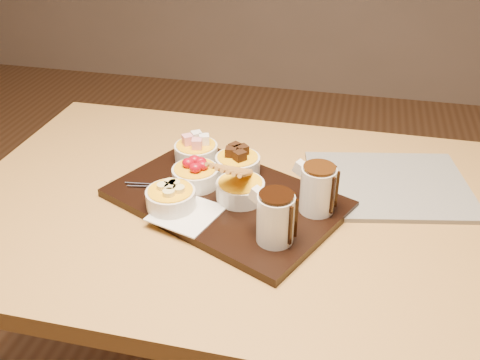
% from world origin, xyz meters
% --- Properties ---
extents(dining_table, '(1.20, 0.80, 0.75)m').
position_xyz_m(dining_table, '(0.00, 0.00, 0.65)').
color(dining_table, '#B18441').
rests_on(dining_table, ground).
extents(serving_board, '(0.54, 0.47, 0.02)m').
position_xyz_m(serving_board, '(-0.03, -0.01, 0.76)').
color(serving_board, black).
rests_on(serving_board, dining_table).
extents(napkin, '(0.15, 0.15, 0.00)m').
position_xyz_m(napkin, '(-0.09, -0.09, 0.77)').
color(napkin, white).
rests_on(napkin, serving_board).
extents(bowl_marshmallows, '(0.10, 0.10, 0.04)m').
position_xyz_m(bowl_marshmallows, '(-0.14, 0.12, 0.79)').
color(bowl_marshmallows, silver).
rests_on(bowl_marshmallows, serving_board).
extents(bowl_cake, '(0.10, 0.10, 0.04)m').
position_xyz_m(bowl_cake, '(-0.03, 0.09, 0.79)').
color(bowl_cake, silver).
rests_on(bowl_cake, serving_board).
extents(bowl_strawberries, '(0.10, 0.10, 0.04)m').
position_xyz_m(bowl_strawberries, '(-0.11, 0.02, 0.79)').
color(bowl_strawberries, silver).
rests_on(bowl_strawberries, serving_board).
extents(bowl_biscotti, '(0.10, 0.10, 0.04)m').
position_xyz_m(bowl_biscotti, '(0.00, -0.02, 0.79)').
color(bowl_biscotti, silver).
rests_on(bowl_biscotti, serving_board).
extents(bowl_bananas, '(0.10, 0.10, 0.04)m').
position_xyz_m(bowl_bananas, '(-0.13, -0.08, 0.79)').
color(bowl_bananas, silver).
rests_on(bowl_bananas, serving_board).
extents(pitcher_dark_chocolate, '(0.09, 0.09, 0.09)m').
position_xyz_m(pitcher_dark_chocolate, '(0.09, -0.14, 0.82)').
color(pitcher_dark_chocolate, silver).
rests_on(pitcher_dark_chocolate, serving_board).
extents(pitcher_milk_chocolate, '(0.09, 0.09, 0.09)m').
position_xyz_m(pitcher_milk_chocolate, '(0.16, -0.02, 0.82)').
color(pitcher_milk_chocolate, silver).
rests_on(pitcher_milk_chocolate, serving_board).
extents(fondue_skewers, '(0.06, 0.26, 0.01)m').
position_xyz_m(fondue_skewers, '(-0.13, -0.00, 0.77)').
color(fondue_skewers, silver).
rests_on(fondue_skewers, serving_board).
extents(newspaper, '(0.39, 0.34, 0.01)m').
position_xyz_m(newspaper, '(0.30, 0.13, 0.76)').
color(newspaper, beige).
rests_on(newspaper, dining_table).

